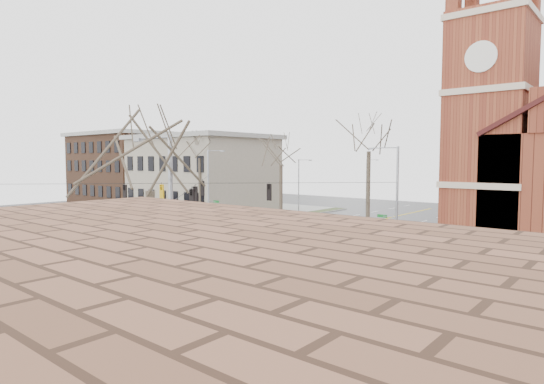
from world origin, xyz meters
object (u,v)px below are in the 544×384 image
Objects in this scene: cargo_van at (191,265)px; tree_nw_near at (281,161)px; tree_ne at (369,145)px; signal_pole_se at (169,231)px; streetlight_north_a at (300,185)px; tree_se at (150,180)px; streetlight_north_b at (367,180)px; parked_car_a at (424,261)px; signal_pole_ne at (395,197)px; signal_pole_nw at (209,187)px; parked_car_b at (525,277)px; tree_nw_far at (200,154)px.

tree_nw_near is (-6.71, 17.83, 6.79)m from cargo_van.
cargo_van is at bearing -101.38° from tree_ne.
streetlight_north_a is at bearing 119.09° from signal_pole_se.
tree_se reaches higher than streetlight_north_a.
signal_pole_se is at bearing -69.73° from streetlight_north_b.
signal_pole_ne is at bearing 64.30° from parked_car_a.
signal_pole_nw is 1.69× the size of cargo_van.
streetlight_north_b is (-21.97, 59.50, -0.48)m from signal_pole_se.
tree_ne is (-3.22, 24.40, 4.42)m from signal_pole_se.
tree_nw_near is (8.52, -14.83, 3.48)m from streetlight_north_a.
tree_se is at bearing -69.32° from streetlight_north_b.
streetlight_north_a is 37.98m from parked_car_b.
parked_car_b is 0.36× the size of tree_se.
signal_pole_se is 0.74× the size of tree_nw_far.
parked_car_a is at bearing 85.65° from parked_car_b.
tree_ne is (-13.53, 4.52, 8.77)m from parked_car_b.
tree_se is at bearing -80.55° from tree_ne.
signal_pole_se is 0.69× the size of tree_ne.
tree_ne is (-3.22, 1.40, 4.42)m from signal_pole_ne.
streetlight_north_a is 2.04× the size of parked_car_a.
cargo_van is 0.41× the size of tree_ne.
tree_nw_far is at bearing -104.38° from streetlight_north_a.
cargo_van is 19.70m from tree_ne.
parked_car_a is 0.32× the size of tree_nw_far.
signal_pole_nw is 5.16m from tree_nw_far.
parked_car_a is at bearing -56.97° from streetlight_north_b.
parked_car_a is 22.89m from tree_se.
streetlight_north_a is at bearing 141.17° from tree_ne.
signal_pole_se is 2.46× the size of parked_car_b.
tree_ne reaches higher than streetlight_north_b.
cargo_van is at bearing -112.67° from signal_pole_ne.
parked_car_b is at bearing -31.29° from streetlight_north_a.
streetlight_north_a is 32.43m from parked_car_a.
signal_pole_ne is 26.16m from tree_nw_far.
tree_nw_far is at bearing 135.94° from tree_se.
tree_se is (1.13, -24.72, 2.35)m from signal_pole_ne.
signal_pole_ne is 22.64m from signal_pole_nw.
cargo_van is 13.16m from tree_se.
streetlight_north_b is at bearing 110.68° from tree_se.
streetlight_north_a is at bearing 119.88° from tree_nw_near.
tree_nw_near reaches higher than parked_car_a.
streetlight_north_a is (0.67, 16.50, -0.48)m from signal_pole_nw.
tree_se is at bearing -56.68° from signal_pole_se.
signal_pole_ne reaches higher than cargo_van.
cargo_van is (15.22, -32.66, -3.31)m from streetlight_north_a.
tree_nw_far reaches higher than tree_se.
signal_pole_nw is 0.89× the size of tree_se.
parked_car_b is at bearing 42.87° from cargo_van.
tree_ne is at bearing 0.03° from tree_nw_far.
tree_nw_near is at bearing 116.11° from cargo_van.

